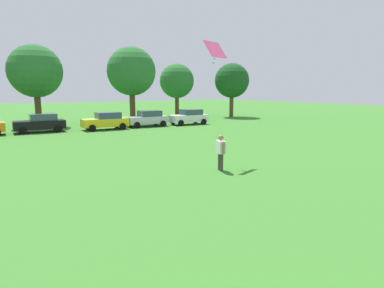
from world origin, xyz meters
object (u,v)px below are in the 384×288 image
at_px(kite, 215,50).
at_px(tree_far_right, 232,81).
at_px(tree_right, 177,81).
at_px(parked_car_white_4, 189,117).
at_px(adult_bystander, 221,149).
at_px(parked_car_yellow_2, 106,121).
at_px(parked_car_silver_3, 147,118).
at_px(tree_center_right, 131,72).
at_px(tree_center_left, 35,71).
at_px(parked_car_black_1, 40,123).

xyz_separation_m(kite, tree_far_right, (18.78, 22.47, -0.82)).
relative_size(tree_right, tree_far_right, 0.99).
height_order(parked_car_white_4, tree_far_right, tree_far_right).
relative_size(adult_bystander, tree_right, 0.23).
bearing_deg(parked_car_yellow_2, adult_bystander, 89.74).
distance_m(adult_bystander, parked_car_silver_3, 19.86).
bearing_deg(adult_bystander, parked_car_white_4, -11.69).
height_order(parked_car_yellow_2, tree_right, tree_right).
bearing_deg(tree_center_right, kite, -99.96).
distance_m(adult_bystander, tree_right, 31.18).
relative_size(parked_car_silver_3, tree_center_left, 0.51).
xyz_separation_m(kite, parked_car_yellow_2, (-0.93, 16.99, -5.03)).
bearing_deg(tree_right, parked_car_yellow_2, -144.75).
distance_m(parked_car_yellow_2, tree_far_right, 20.89).
height_order(kite, parked_car_silver_3, kite).
bearing_deg(tree_right, tree_center_right, -155.21).
distance_m(parked_car_white_4, tree_center_left, 16.71).
bearing_deg(adult_bystander, tree_center_left, 26.35).
height_order(kite, tree_center_left, tree_center_left).
bearing_deg(parked_car_yellow_2, parked_car_white_4, 179.21).
bearing_deg(tree_right, parked_car_white_4, -110.85).
distance_m(parked_car_white_4, tree_center_right, 8.74).
relative_size(parked_car_black_1, tree_center_left, 0.51).
distance_m(kite, tree_center_left, 24.21).
bearing_deg(parked_car_black_1, tree_right, -156.65).
bearing_deg(parked_car_black_1, parked_car_white_4, 175.38).
bearing_deg(adult_bystander, parked_car_yellow_2, 14.66).
xyz_separation_m(parked_car_yellow_2, parked_car_silver_3, (4.54, 0.33, 0.00)).
height_order(adult_bystander, tree_center_left, tree_center_left).
bearing_deg(parked_car_silver_3, tree_right, -133.56).
bearing_deg(tree_center_left, parked_car_white_4, -24.22).
bearing_deg(tree_center_left, parked_car_yellow_2, -50.92).
bearing_deg(tree_center_right, tree_far_right, 0.33).
height_order(parked_car_black_1, parked_car_silver_3, same).
relative_size(kite, tree_right, 0.20).
relative_size(parked_car_silver_3, tree_right, 0.58).
bearing_deg(tree_center_left, adult_bystander, -78.57).
bearing_deg(parked_car_silver_3, tree_far_right, -161.25).
bearing_deg(parked_car_white_4, tree_far_right, -151.53).
height_order(parked_car_black_1, parked_car_white_4, same).
height_order(kite, tree_right, tree_right).
height_order(parked_car_silver_3, tree_center_right, tree_center_right).
xyz_separation_m(parked_car_yellow_2, tree_right, (12.88, 9.10, 4.15)).
bearing_deg(adult_bystander, tree_far_right, -24.06).
distance_m(parked_car_yellow_2, parked_car_white_4, 9.36).
height_order(parked_car_yellow_2, parked_car_silver_3, same).
height_order(tree_center_left, tree_right, tree_center_left).
relative_size(tree_center_right, tree_right, 1.18).
bearing_deg(tree_center_left, parked_car_black_1, -95.01).
height_order(parked_car_silver_3, tree_right, tree_right).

